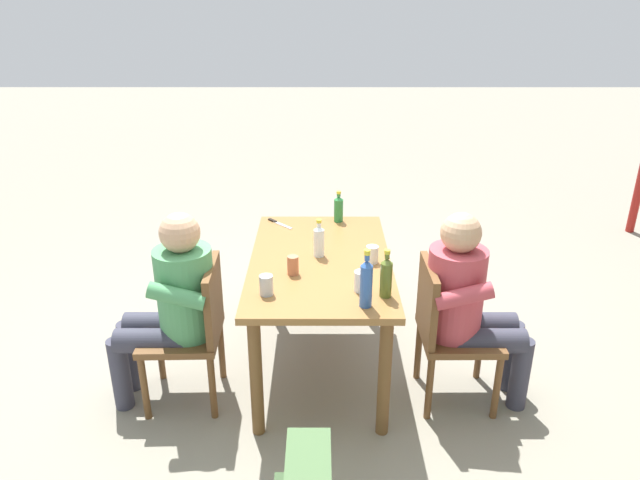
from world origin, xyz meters
TOP-DOWN VIEW (x-y plane):
  - ground_plane at (0.00, 0.00)m, footprint 24.00×24.00m
  - dining_table at (0.00, 0.00)m, footprint 1.42×0.84m
  - chair_near_right at (0.32, -0.72)m, footprint 0.45×0.45m
  - chair_far_right at (0.32, 0.72)m, footprint 0.44×0.44m
  - person_in_white_shirt at (0.32, -0.83)m, footprint 0.47×0.61m
  - person_in_plaid_shirt at (0.32, 0.83)m, footprint 0.47×0.61m
  - bottle_green at (-0.62, 0.13)m, footprint 0.06×0.06m
  - bottle_olive at (0.47, 0.34)m, footprint 0.06×0.06m
  - bottle_blue at (0.58, 0.23)m, footprint 0.06×0.06m
  - bottle_clear at (-0.04, -0.01)m, footprint 0.06×0.06m
  - cup_terracotta at (0.21, -0.16)m, footprint 0.06×0.06m
  - cup_steel at (0.46, -0.29)m, footprint 0.07×0.07m
  - cup_glass at (0.41, 0.22)m, footprint 0.08×0.08m
  - cup_white at (0.06, 0.31)m, footprint 0.07×0.07m
  - table_knife at (-0.57, -0.29)m, footprint 0.19×0.18m
  - backpack_by_far_side at (-1.17, 0.26)m, footprint 0.29×0.25m

SIDE VIEW (x-z plane):
  - ground_plane at x=0.00m, z-range 0.00..0.00m
  - backpack_by_far_side at x=-1.17m, z-range -0.01..0.45m
  - chair_near_right at x=0.32m, z-range 0.05..0.92m
  - chair_far_right at x=0.32m, z-range 0.05..0.92m
  - person_in_white_shirt at x=0.32m, z-range 0.07..1.25m
  - person_in_plaid_shirt at x=0.32m, z-range 0.07..1.25m
  - dining_table at x=0.00m, z-range 0.28..1.05m
  - table_knife at x=-0.57m, z-range 0.77..0.78m
  - cup_white at x=0.06m, z-range 0.77..0.87m
  - cup_steel at x=0.46m, z-range 0.77..0.88m
  - cup_terracotta at x=0.21m, z-range 0.77..0.88m
  - cup_glass at x=0.41m, z-range 0.77..0.88m
  - bottle_green at x=-0.62m, z-range 0.76..0.98m
  - bottle_clear at x=-0.04m, z-range 0.75..0.99m
  - bottle_olive at x=0.47m, z-range 0.75..1.02m
  - bottle_blue at x=0.58m, z-range 0.75..1.06m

